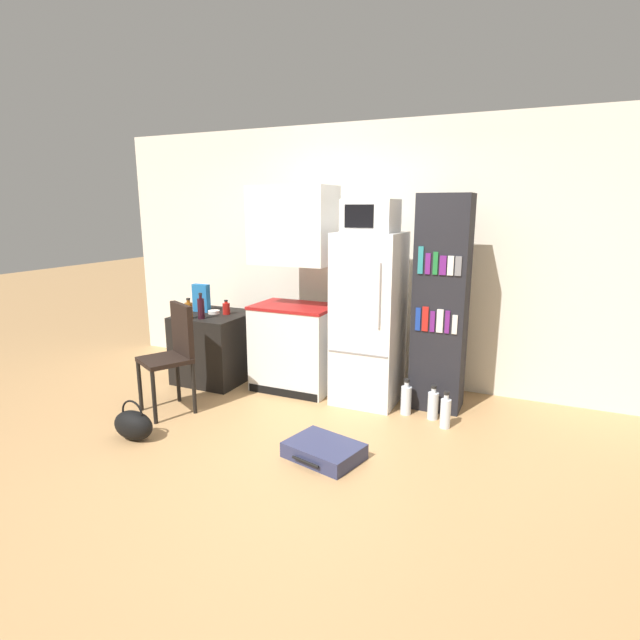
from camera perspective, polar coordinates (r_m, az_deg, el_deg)
ground_plane at (r=3.97m, az=-5.58°, el=-14.80°), size 24.00×24.00×0.00m
wall_back at (r=5.30m, az=6.92°, el=7.32°), size 6.40×0.10×2.68m
side_table at (r=5.51m, az=-11.79°, el=-3.01°), size 0.69×0.76×0.72m
kitchen_hutch at (r=4.99m, az=-2.98°, el=2.57°), size 0.81×0.56×2.03m
refrigerator at (r=4.71m, az=5.58°, el=0.10°), size 0.59×0.60×1.61m
microwave at (r=4.59m, az=5.83°, el=11.76°), size 0.46×0.40×0.29m
bookshelf at (r=4.62m, az=13.64°, el=1.72°), size 0.46×0.35×1.95m
bottle_ketchup_red at (r=5.37m, az=-10.66°, el=1.32°), size 0.08×0.08×0.15m
bottle_amber_beer at (r=5.23m, az=-14.77°, el=1.10°), size 0.08×0.08×0.21m
bottle_wine_dark at (r=5.20m, az=-13.44°, el=1.35°), size 0.07×0.07×0.27m
bowl at (r=5.44m, az=-12.03°, el=0.90°), size 0.12×0.12×0.03m
cereal_box at (r=5.55m, az=-13.41°, el=2.46°), size 0.19×0.07×0.30m
chair at (r=4.70m, az=-16.37°, el=-3.12°), size 0.54×0.54×0.99m
suitcase_large_flat at (r=3.85m, az=0.45°, el=-14.70°), size 0.62×0.51×0.12m
handbag at (r=4.37m, az=-20.56°, el=-11.14°), size 0.36×0.20×0.33m
water_bottle_front at (r=4.42m, az=14.14°, el=-10.21°), size 0.09×0.09×0.32m
water_bottle_middle at (r=4.57m, az=12.78°, el=-9.43°), size 0.09×0.09×0.31m
water_bottle_back at (r=4.62m, az=9.81°, el=-8.93°), size 0.10×0.10×0.33m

